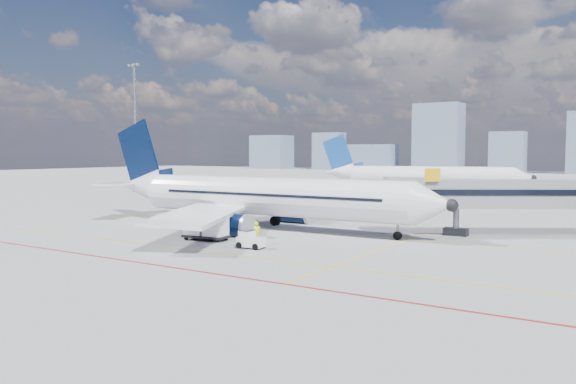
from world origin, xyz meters
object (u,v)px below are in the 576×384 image
object	(u,v)px
belt_loader	(180,224)
ramp_worker	(257,233)
cargo_dolly	(206,227)
second_aircraft	(420,177)
main_aircraft	(255,197)
baggage_tug	(250,240)

from	to	relation	value
belt_loader	ramp_worker	bearing A→B (deg)	-13.65
cargo_dolly	belt_loader	size ratio (longest dim) A/B	0.81
second_aircraft	belt_loader	bearing A→B (deg)	-103.63
main_aircraft	second_aircraft	xyz separation A→B (m)	(-1.65, 55.26, 0.00)
second_aircraft	belt_loader	xyz separation A→B (m)	(-4.04, -60.28, -2.68)
baggage_tug	ramp_worker	world-z (taller)	ramp_worker
belt_loader	baggage_tug	bearing A→B (deg)	-21.68
main_aircraft	cargo_dolly	bearing A→B (deg)	-83.78
main_aircraft	baggage_tug	distance (m)	12.65
second_aircraft	cargo_dolly	bearing A→B (deg)	-97.32
cargo_dolly	ramp_worker	distance (m)	4.94
cargo_dolly	ramp_worker	xyz separation A→B (m)	(4.85, 0.90, -0.28)
belt_loader	second_aircraft	bearing A→B (deg)	87.45
main_aircraft	cargo_dolly	xyz separation A→B (m)	(1.13, -9.03, -2.01)
baggage_tug	cargo_dolly	size ratio (longest dim) A/B	0.52
main_aircraft	ramp_worker	distance (m)	10.35
second_aircraft	baggage_tug	xyz separation A→B (m)	(8.50, -65.59, -2.51)
cargo_dolly	ramp_worker	bearing A→B (deg)	4.25
main_aircraft	baggage_tug	size ratio (longest dim) A/B	18.56
main_aircraft	second_aircraft	bearing A→B (deg)	90.82
second_aircraft	cargo_dolly	xyz separation A→B (m)	(2.78, -64.29, -2.01)
belt_loader	ramp_worker	size ratio (longest dim) A/B	2.79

